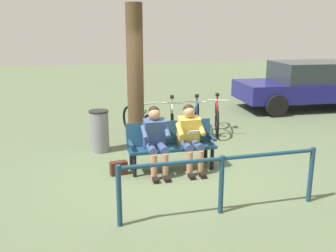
# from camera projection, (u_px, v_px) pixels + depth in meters

# --- Properties ---
(ground_plane) EXTENTS (40.00, 40.00, 0.00)m
(ground_plane) POSITION_uv_depth(u_px,v_px,m) (169.00, 172.00, 6.90)
(ground_plane) COLOR #566647
(bench) EXTENTS (1.61, 0.51, 0.87)m
(bench) POSITION_uv_depth(u_px,v_px,m) (171.00, 142.00, 6.97)
(bench) COLOR navy
(bench) RESTS_ON ground
(person_reading) EXTENTS (0.50, 0.77, 1.20)m
(person_reading) POSITION_uv_depth(u_px,v_px,m) (190.00, 135.00, 6.85)
(person_reading) COLOR gold
(person_reading) RESTS_ON ground
(person_companion) EXTENTS (0.50, 0.77, 1.20)m
(person_companion) POSITION_uv_depth(u_px,v_px,m) (156.00, 137.00, 6.70)
(person_companion) COLOR #334772
(person_companion) RESTS_ON ground
(handbag) EXTENTS (0.32, 0.19, 0.24)m
(handbag) POSITION_uv_depth(u_px,v_px,m) (119.00, 168.00, 6.76)
(handbag) COLOR #3F1E14
(handbag) RESTS_ON ground
(tree_trunk) EXTENTS (0.34, 0.34, 3.01)m
(tree_trunk) POSITION_uv_depth(u_px,v_px,m) (135.00, 78.00, 7.89)
(tree_trunk) COLOR #4C3823
(tree_trunk) RESTS_ON ground
(litter_bin) EXTENTS (0.40, 0.40, 0.88)m
(litter_bin) POSITION_uv_depth(u_px,v_px,m) (99.00, 131.00, 7.93)
(litter_bin) COLOR slate
(litter_bin) RESTS_ON ground
(bicycle_green) EXTENTS (0.67, 1.61, 0.94)m
(bicycle_green) POSITION_uv_depth(u_px,v_px,m) (217.00, 118.00, 9.38)
(bicycle_green) COLOR black
(bicycle_green) RESTS_ON ground
(bicycle_black) EXTENTS (0.71, 1.59, 0.94)m
(bicycle_black) POSITION_uv_depth(u_px,v_px,m) (196.00, 120.00, 9.22)
(bicycle_black) COLOR black
(bicycle_black) RESTS_ON ground
(bicycle_purple) EXTENTS (0.56, 1.65, 0.94)m
(bicycle_purple) POSITION_uv_depth(u_px,v_px,m) (172.00, 121.00, 9.10)
(bicycle_purple) COLOR black
(bicycle_purple) RESTS_ON ground
(bicycle_blue) EXTENTS (0.67, 1.61, 0.94)m
(bicycle_blue) POSITION_uv_depth(u_px,v_px,m) (139.00, 123.00, 8.94)
(bicycle_blue) COLOR black
(bicycle_blue) RESTS_ON ground
(railing_fence) EXTENTS (2.92, 0.13, 0.85)m
(railing_fence) POSITION_uv_depth(u_px,v_px,m) (222.00, 174.00, 5.26)
(railing_fence) COLOR navy
(railing_fence) RESTS_ON ground
(parked_car) EXTENTS (4.29, 2.21, 1.47)m
(parked_car) POSITION_uv_depth(u_px,v_px,m) (307.00, 84.00, 11.96)
(parked_car) COLOR navy
(parked_car) RESTS_ON ground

